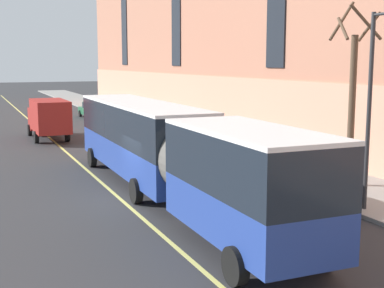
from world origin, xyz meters
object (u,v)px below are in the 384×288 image
object	(u,v)px
parked_car_red_3	(138,128)
street_lamp	(374,91)
parked_car_green_1	(92,110)
street_tree_mid_block	(352,95)
parked_car_navy_2	(301,186)
box_truck	(49,117)
city_bus	(167,148)

from	to	relation	value
parked_car_red_3	street_lamp	world-z (taller)	street_lamp
parked_car_green_1	street_tree_mid_block	distance (m)	34.28
parked_car_navy_2	street_tree_mid_block	world-z (taller)	street_tree_mid_block
parked_car_navy_2	box_truck	world-z (taller)	box_truck
parked_car_red_3	street_tree_mid_block	distance (m)	19.00
parked_car_red_3	parked_car_navy_2	bearing A→B (deg)	-89.37
city_bus	parked_car_green_1	size ratio (longest dim) A/B	4.35
street_lamp	parked_car_navy_2	bearing A→B (deg)	131.45
box_truck	parked_car_navy_2	bearing A→B (deg)	-74.07
parked_car_red_3	box_truck	world-z (taller)	box_truck
city_bus	parked_car_red_3	xyz separation A→B (m)	(4.15, 17.07, -1.34)
box_truck	street_lamp	bearing A→B (deg)	-71.58
box_truck	city_bus	bearing A→B (deg)	-84.38
parked_car_green_1	parked_car_red_3	distance (m)	15.61
city_bus	parked_car_green_1	world-z (taller)	city_bus
box_truck	street_lamp	size ratio (longest dim) A/B	0.96
parked_car_red_3	box_truck	size ratio (longest dim) A/B	0.69
parked_car_navy_2	parked_car_red_3	world-z (taller)	same
city_bus	parked_car_green_1	xyz separation A→B (m)	(4.29, 32.68, -1.34)
city_bus	street_tree_mid_block	xyz separation A→B (m)	(8.00, -1.24, 1.94)
street_lamp	city_bus	bearing A→B (deg)	141.64
street_tree_mid_block	street_lamp	distance (m)	4.06
city_bus	street_tree_mid_block	distance (m)	8.32
street_lamp	parked_car_red_3	bearing A→B (deg)	94.93
parked_car_navy_2	parked_car_red_3	distance (m)	19.96
city_bus	street_lamp	distance (m)	8.04
parked_car_green_1	parked_car_navy_2	world-z (taller)	same
parked_car_navy_2	parked_car_red_3	xyz separation A→B (m)	(-0.22, 19.96, 0.00)
parked_car_navy_2	street_lamp	world-z (taller)	street_lamp
street_tree_mid_block	parked_car_red_3	bearing A→B (deg)	101.89
parked_car_navy_2	street_tree_mid_block	size ratio (longest dim) A/B	0.59
city_bus	parked_car_red_3	size ratio (longest dim) A/B	4.20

